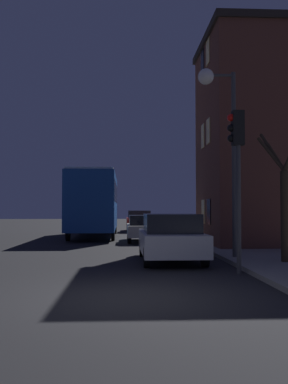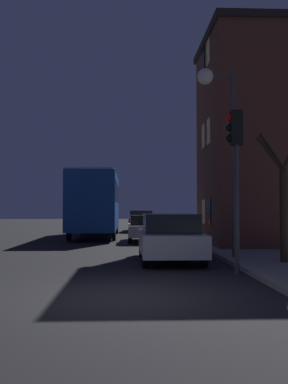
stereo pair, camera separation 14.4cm
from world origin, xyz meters
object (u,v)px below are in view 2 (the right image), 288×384
Objects in this scene: streetlamp at (218,115)px; car_mid_lane at (146,228)px; bare_tree at (283,196)px; bus at (96,200)px; car_far_lane at (141,221)px; car_near_lane at (170,237)px; traffic_light at (235,156)px.

streetlamp reaches higher than car_mid_lane.
bus is at bearing 116.22° from bare_tree.
car_far_lane is at bearing 64.38° from bus.
car_near_lane is 0.93× the size of car_far_lane.
streetlamp reaches higher than bare_tree.
bare_tree is 10.05m from car_mid_lane.
streetlamp is at bearing 4.26° from car_near_lane.
traffic_light is 1.07× the size of bare_tree.
bare_tree is at bearing -37.22° from streetlamp.
traffic_light is 0.99× the size of car_near_lane.
streetlamp is at bearing -83.70° from car_far_lane.
car_far_lane is at bearing 91.17° from car_near_lane.
bare_tree is at bearing 39.97° from traffic_light.
traffic_light is at bearing -84.95° from car_far_lane.
bus is at bearing 112.10° from streetlamp.
bare_tree reaches higher than car_mid_lane.
car_near_lane is (3.19, -11.87, -1.43)m from bus.
bare_tree is at bearing -79.28° from car_far_lane.
car_far_lane is (-1.80, 20.37, -2.25)m from traffic_light.
streetlamp is 9.20m from car_mid_lane.
traffic_light is 0.45× the size of bus.
car_far_lane is at bearing 89.94° from car_mid_lane.
streetlamp is 1.55× the size of car_mid_lane.
traffic_light is at bearing -80.48° from car_mid_lane.
bus reaches higher than car_near_lane.
bus is 2.39× the size of car_mid_lane.
car_far_lane is (-3.57, 18.88, -1.25)m from bare_tree.
bare_tree reaches higher than car_near_lane.
bare_tree is at bearing -68.91° from car_mid_lane.
car_mid_lane is 9.59m from car_far_lane.
streetlamp is 4.23m from car_near_lane.
streetlamp is 0.65× the size of bus.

